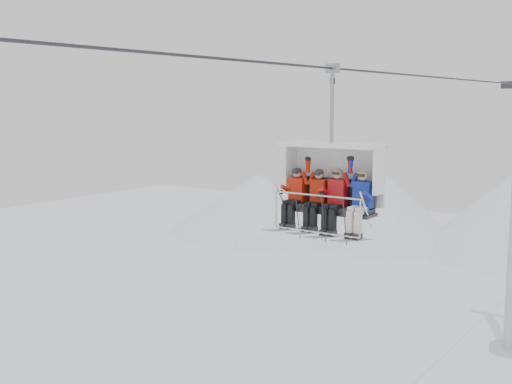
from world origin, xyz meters
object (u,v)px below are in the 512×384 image
Objects in this scene: chairlift_carrier at (333,176)px; skier_center_right at (336,198)px; skier_center_left at (317,197)px; skier_far_right at (361,200)px; skier_far_left at (295,195)px.

chairlift_carrier reaches higher than skier_center_right.
skier_far_right is at bearing 0.30° from skier_center_left.
skier_far_right is at bearing -18.60° from chairlift_carrier.
skier_center_right reaches higher than skier_far_left.
skier_center_right reaches higher than skier_far_right.
skier_far_left is 1.00× the size of skier_far_right.
skier_center_right is at bearing 0.36° from skier_far_left.
skier_far_right reaches higher than skier_far_left.
skier_center_right is at bearing 179.96° from skier_far_right.
skier_center_left is 1.00× the size of skier_center_right.
skier_far_left is 1.00× the size of skier_center_right.
chairlift_carrier reaches higher than skier_far_left.
skier_center_left is (-0.27, -0.31, -0.50)m from chairlift_carrier.
skier_far_left is 1.00× the size of skier_center_left.
skier_center_left is (0.63, 0.00, 0.00)m from skier_far_left.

